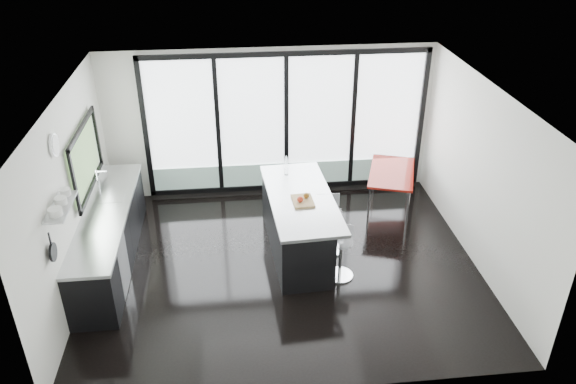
{
  "coord_description": "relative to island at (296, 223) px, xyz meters",
  "views": [
    {
      "loc": [
        -0.7,
        -7.12,
        5.29
      ],
      "look_at": [
        0.1,
        0.3,
        1.15
      ],
      "focal_mm": 35.0,
      "sensor_mm": 36.0,
      "label": 1
    }
  ],
  "objects": [
    {
      "name": "bar_stool_near",
      "position": [
        0.58,
        -0.81,
        -0.16
      ],
      "size": [
        0.53,
        0.53,
        0.66
      ],
      "primitive_type": "cylinder",
      "rotation": [
        0.0,
        0.0,
        -0.36
      ],
      "color": "silver",
      "rests_on": "floor"
    },
    {
      "name": "bar_stool_far",
      "position": [
        0.52,
        -0.11,
        -0.12
      ],
      "size": [
        0.48,
        0.48,
        0.74
      ],
      "primitive_type": "cylinder",
      "rotation": [
        0.0,
        0.0,
        -0.02
      ],
      "color": "silver",
      "rests_on": "floor"
    },
    {
      "name": "red_table",
      "position": [
        1.88,
        1.18,
        -0.13
      ],
      "size": [
        1.15,
        1.52,
        0.72
      ],
      "primitive_type": "cube",
      "rotation": [
        0.0,
        0.0,
        -0.32
      ],
      "color": "maroon",
      "rests_on": "floor"
    },
    {
      "name": "wall_left",
      "position": [
        -3.22,
        -0.18,
        1.07
      ],
      "size": [
        0.26,
        5.0,
        2.8
      ],
      "color": "silver",
      "rests_on": "ground"
    },
    {
      "name": "island",
      "position": [
        0.0,
        0.0,
        0.0
      ],
      "size": [
        1.13,
        2.42,
        1.26
      ],
      "color": "black",
      "rests_on": "floor"
    },
    {
      "name": "ceiling",
      "position": [
        -0.24,
        -0.45,
        2.31
      ],
      "size": [
        6.0,
        5.0,
        0.0
      ],
      "primitive_type": "cube",
      "color": "white",
      "rests_on": "wall_back"
    },
    {
      "name": "floor",
      "position": [
        -0.24,
        -0.45,
        -0.49
      ],
      "size": [
        6.0,
        5.0,
        0.0
      ],
      "primitive_type": "cube",
      "color": "black",
      "rests_on": "ground"
    },
    {
      "name": "wall_front",
      "position": [
        -0.24,
        -2.95,
        0.91
      ],
      "size": [
        6.0,
        0.0,
        2.8
      ],
      "primitive_type": "cube",
      "color": "silver",
      "rests_on": "ground"
    },
    {
      "name": "wall_right",
      "position": [
        2.76,
        -0.45,
        0.91
      ],
      "size": [
        0.0,
        5.0,
        2.8
      ],
      "primitive_type": "cube",
      "color": "silver",
      "rests_on": "ground"
    },
    {
      "name": "counter_cabinets",
      "position": [
        -2.91,
        -0.05,
        -0.03
      ],
      "size": [
        0.69,
        3.24,
        1.36
      ],
      "color": "black",
      "rests_on": "floor"
    },
    {
      "name": "wall_back",
      "position": [
        0.03,
        2.02,
        0.78
      ],
      "size": [
        6.0,
        0.09,
        2.8
      ],
      "color": "silver",
      "rests_on": "ground"
    }
  ]
}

